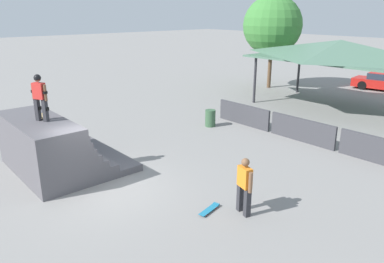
% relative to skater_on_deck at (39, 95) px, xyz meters
% --- Properties ---
extents(ground_plane, '(160.00, 160.00, 0.00)m').
position_rel_skater_on_deck_xyz_m(ground_plane, '(2.34, 0.92, -2.94)').
color(ground_plane, gray).
extents(quarter_pipe_ramp, '(4.40, 3.68, 2.01)m').
position_rel_skater_on_deck_xyz_m(quarter_pipe_ramp, '(-0.28, 0.27, -2.07)').
color(quarter_pipe_ramp, '#565459').
rests_on(quarter_pipe_ramp, ground).
extents(skater_on_deck, '(0.68, 0.44, 1.61)m').
position_rel_skater_on_deck_xyz_m(skater_on_deck, '(0.00, 0.00, 0.00)').
color(skater_on_deck, '#2D2D33').
rests_on(skater_on_deck, quarter_pipe_ramp).
extents(skateboard_on_deck, '(0.81, 0.39, 0.09)m').
position_rel_skater_on_deck_xyz_m(skateboard_on_deck, '(-0.44, 0.11, -0.87)').
color(skateboard_on_deck, silver).
rests_on(skateboard_on_deck, quarter_pipe_ramp).
extents(bystander_walking, '(0.69, 0.34, 1.72)m').
position_rel_skater_on_deck_xyz_m(bystander_walking, '(6.40, 3.24, -1.98)').
color(bystander_walking, '#2D2D33').
rests_on(bystander_walking, ground).
extents(skateboard_on_ground, '(0.39, 0.87, 0.09)m').
position_rel_skater_on_deck_xyz_m(skateboard_on_ground, '(5.67, 2.60, -2.88)').
color(skateboard_on_ground, red).
rests_on(skateboard_on_ground, ground).
extents(barrier_fence, '(10.20, 0.12, 1.05)m').
position_rel_skater_on_deck_xyz_m(barrier_fence, '(3.88, 9.97, -2.41)').
color(barrier_fence, '#3D3D42').
rests_on(barrier_fence, ground).
extents(pavilion_shelter, '(9.81, 5.63, 4.04)m').
position_rel_skater_on_deck_xyz_m(pavilion_shelter, '(1.75, 16.55, 0.52)').
color(pavilion_shelter, '#2D2D33').
rests_on(pavilion_shelter, ground).
extents(tree_far_back, '(4.29, 4.29, 6.75)m').
position_rel_skater_on_deck_xyz_m(tree_far_back, '(-4.89, 18.82, 1.65)').
color(tree_far_back, brown).
rests_on(tree_far_back, ground).
extents(trash_bin, '(0.52, 0.52, 0.85)m').
position_rel_skater_on_deck_xyz_m(trash_bin, '(-0.49, 8.46, -2.51)').
color(trash_bin, '#385B3D').
rests_on(trash_bin, ground).
extents(parked_car_red, '(4.50, 2.31, 1.27)m').
position_rel_skater_on_deck_xyz_m(parked_car_red, '(1.34, 24.42, -2.34)').
color(parked_car_red, red).
rests_on(parked_car_red, ground).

